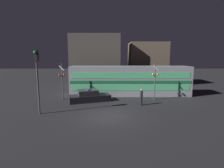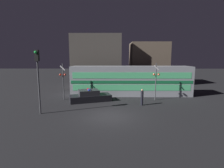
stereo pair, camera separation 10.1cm
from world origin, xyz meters
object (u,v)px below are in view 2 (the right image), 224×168
Objects in this scene: train at (131,81)px; police_car at (90,97)px; traffic_light_corner at (38,70)px; crossing_signal_near at (156,79)px; pedestrian at (142,97)px.

police_car is at bearing -144.21° from train.
traffic_light_corner is at bearing -137.14° from train.
police_car is 7.50m from crossing_signal_near.
traffic_light_corner reaches higher than pedestrian.
police_car is at bearing 50.13° from traffic_light_corner.
traffic_light_corner is at bearing -155.65° from crossing_signal_near.
pedestrian is at bearing -35.12° from police_car.
pedestrian is (0.68, -5.01, -0.97)m from train.
train is 8.94× the size of pedestrian.
train is at bearing 97.69° from pedestrian.
traffic_light_corner is (-9.03, -2.74, 2.88)m from pedestrian.
pedestrian is 9.86m from traffic_light_corner.
police_car is at bearing 163.45° from pedestrian.
train is 5.97m from police_car.
traffic_light_corner is (-10.87, -4.92, 1.34)m from crossing_signal_near.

